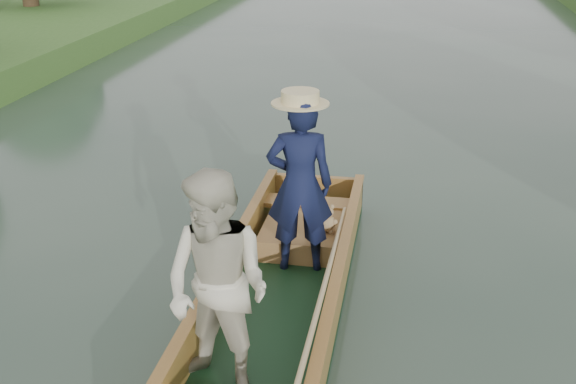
# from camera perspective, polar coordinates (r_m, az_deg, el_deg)

# --- Properties ---
(ground) EXTENTS (120.00, 120.00, 0.00)m
(ground) POSITION_cam_1_polar(r_m,az_deg,el_deg) (6.37, -0.94, -9.97)
(ground) COLOR #283D30
(ground) RESTS_ON ground
(punt) EXTENTS (1.24, 5.15, 1.80)m
(punt) POSITION_cam_1_polar(r_m,az_deg,el_deg) (5.94, -1.74, -5.78)
(punt) COLOR black
(punt) RESTS_ON ground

